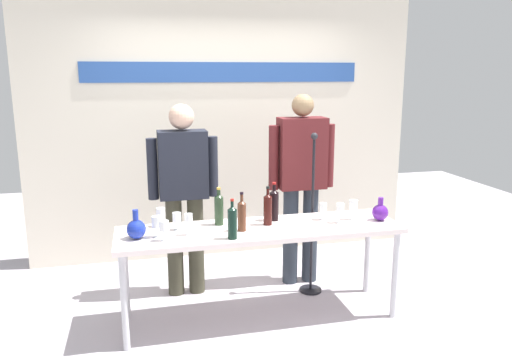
# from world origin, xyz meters

# --- Properties ---
(ground_plane) EXTENTS (10.00, 10.00, 0.00)m
(ground_plane) POSITION_xyz_m (0.00, 0.00, 0.00)
(ground_plane) COLOR #B1A8B2
(back_wall) EXTENTS (4.05, 0.11, 3.00)m
(back_wall) POSITION_xyz_m (0.00, 1.55, 1.50)
(back_wall) COLOR silver
(back_wall) RESTS_ON ground
(display_table) EXTENTS (2.22, 0.59, 0.76)m
(display_table) POSITION_xyz_m (0.00, 0.00, 0.69)
(display_table) COLOR white
(display_table) RESTS_ON ground
(decanter_blue_left) EXTENTS (0.14, 0.14, 0.22)m
(decanter_blue_left) POSITION_xyz_m (-0.94, -0.04, 0.84)
(decanter_blue_left) COLOR #192C9C
(decanter_blue_left) RESTS_ON display_table
(decanter_blue_right) EXTENTS (0.13, 0.13, 0.19)m
(decanter_blue_right) POSITION_xyz_m (1.00, -0.04, 0.83)
(decanter_blue_right) COLOR #551C8F
(decanter_blue_right) RESTS_ON display_table
(presenter_left) EXTENTS (0.60, 0.22, 1.69)m
(presenter_left) POSITION_xyz_m (-0.53, 0.60, 0.97)
(presenter_left) COLOR #3A3929
(presenter_left) RESTS_ON ground
(presenter_right) EXTENTS (0.62, 0.22, 1.76)m
(presenter_right) POSITION_xyz_m (0.53, 0.60, 1.01)
(presenter_right) COLOR #2A323C
(presenter_right) RESTS_ON ground
(wine_bottle_0) EXTENTS (0.07, 0.07, 0.30)m
(wine_bottle_0) POSITION_xyz_m (-0.30, 0.15, 0.89)
(wine_bottle_0) COLOR #223821
(wine_bottle_0) RESTS_ON display_table
(wine_bottle_1) EXTENTS (0.07, 0.07, 0.32)m
(wine_bottle_1) POSITION_xyz_m (0.15, 0.16, 0.90)
(wine_bottle_1) COLOR black
(wine_bottle_1) RESTS_ON display_table
(wine_bottle_2) EXTENTS (0.06, 0.06, 0.30)m
(wine_bottle_2) POSITION_xyz_m (-0.16, -0.04, 0.89)
(wine_bottle_2) COLOR #532C1A
(wine_bottle_2) RESTS_ON display_table
(wine_bottle_3) EXTENTS (0.07, 0.07, 0.30)m
(wine_bottle_3) POSITION_xyz_m (-0.26, -0.21, 0.89)
(wine_bottle_3) COLOR black
(wine_bottle_3) RESTS_ON display_table
(wine_bottle_4) EXTENTS (0.07, 0.07, 0.31)m
(wine_bottle_4) POSITION_xyz_m (0.07, 0.06, 0.89)
(wine_bottle_4) COLOR #340E0B
(wine_bottle_4) RESTS_ON display_table
(wine_glass_left_0) EXTENTS (0.07, 0.07, 0.16)m
(wine_glass_left_0) POSITION_xyz_m (-0.80, -0.05, 0.87)
(wine_glass_left_0) COLOR white
(wine_glass_left_0) RESTS_ON display_table
(wine_glass_left_1) EXTENTS (0.07, 0.07, 0.15)m
(wine_glass_left_1) POSITION_xyz_m (-0.75, 0.21, 0.86)
(wine_glass_left_1) COLOR white
(wine_glass_left_1) RESTS_ON display_table
(wine_glass_left_2) EXTENTS (0.07, 0.07, 0.14)m
(wine_glass_left_2) POSITION_xyz_m (-0.64, 0.09, 0.86)
(wine_glass_left_2) COLOR white
(wine_glass_left_2) RESTS_ON display_table
(wine_glass_left_3) EXTENTS (0.07, 0.07, 0.15)m
(wine_glass_left_3) POSITION_xyz_m (-0.75, -0.14, 0.87)
(wine_glass_left_3) COLOR white
(wine_glass_left_3) RESTS_ON display_table
(wine_glass_left_4) EXTENTS (0.06, 0.06, 0.16)m
(wine_glass_left_4) POSITION_xyz_m (-0.56, -0.05, 0.88)
(wine_glass_left_4) COLOR white
(wine_glass_left_4) RESTS_ON display_table
(wine_glass_right_0) EXTENTS (0.06, 0.06, 0.16)m
(wine_glass_right_0) POSITION_xyz_m (0.65, -0.03, 0.88)
(wine_glass_right_0) COLOR white
(wine_glass_right_0) RESTS_ON display_table
(wine_glass_right_1) EXTENTS (0.06, 0.06, 0.14)m
(wine_glass_right_1) POSITION_xyz_m (0.55, 0.08, 0.86)
(wine_glass_right_1) COLOR white
(wine_glass_right_1) RESTS_ON display_table
(wine_glass_right_2) EXTENTS (0.07, 0.07, 0.16)m
(wine_glass_right_2) POSITION_xyz_m (0.79, 0.03, 0.88)
(wine_glass_right_2) COLOR white
(wine_glass_right_2) RESTS_ON display_table
(microphone_stand) EXTENTS (0.20, 0.20, 1.45)m
(microphone_stand) POSITION_xyz_m (0.56, 0.36, 0.48)
(microphone_stand) COLOR black
(microphone_stand) RESTS_ON ground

